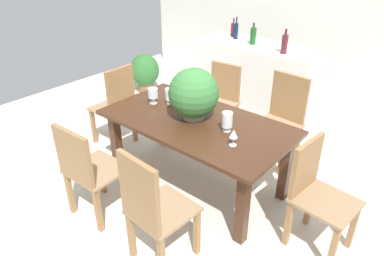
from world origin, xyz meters
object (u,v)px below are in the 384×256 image
(chair_near_right, at_px, (152,207))
(chair_far_left, at_px, (221,98))
(chair_far_right, at_px, (283,115))
(dining_table, at_px, (196,130))
(chair_head_end, at_px, (117,104))
(crystal_vase_right, at_px, (227,120))
(potted_plant_floor, at_px, (145,72))
(crystal_vase_center_near, at_px, (170,95))
(crystal_vase_left, at_px, (153,94))
(flower_centerpiece, at_px, (194,94))
(chair_near_left, at_px, (87,168))
(wine_bottle_green, at_px, (285,44))
(wine_glass, at_px, (234,134))
(kitchen_counter, at_px, (256,79))
(chair_foot_end, at_px, (316,191))
(wine_bottle_clear, at_px, (253,36))
(wine_bottle_dark, at_px, (236,31))
(wine_bottle_amber, at_px, (233,29))

(chair_near_right, bearing_deg, chair_far_left, -63.99)
(chair_far_right, bearing_deg, dining_table, -109.20)
(dining_table, distance_m, chair_head_end, 1.23)
(chair_far_left, bearing_deg, crystal_vase_right, -57.02)
(dining_table, distance_m, potted_plant_floor, 2.66)
(chair_far_left, xyz_separation_m, crystal_vase_center_near, (-0.04, -0.87, 0.32))
(crystal_vase_left, xyz_separation_m, crystal_vase_right, (0.94, 0.01, 0.00))
(crystal_vase_right, bearing_deg, flower_centerpiece, 179.42)
(chair_near_left, bearing_deg, wine_bottle_green, -99.95)
(chair_near_left, bearing_deg, wine_glass, -140.32)
(kitchen_counter, bearing_deg, chair_near_left, -88.57)
(chair_far_left, xyz_separation_m, chair_near_right, (0.83, -1.99, 0.04))
(chair_near_left, relative_size, chair_foot_end, 1.01)
(wine_bottle_clear, bearing_deg, flower_centerpiece, -74.72)
(kitchen_counter, relative_size, wine_bottle_green, 5.64)
(chair_near_right, distance_m, potted_plant_floor, 3.59)
(wine_glass, bearing_deg, wine_bottle_dark, 123.90)
(wine_glass, xyz_separation_m, wine_bottle_amber, (-1.55, 2.23, 0.23))
(chair_far_right, distance_m, chair_near_left, 2.15)
(flower_centerpiece, bearing_deg, crystal_vase_left, -178.93)
(chair_foot_end, xyz_separation_m, crystal_vase_right, (-0.88, 0.01, 0.33))
(wine_bottle_clear, bearing_deg, chair_near_right, -71.42)
(crystal_vase_right, height_order, kitchen_counter, kitchen_counter)
(dining_table, distance_m, kitchen_counter, 1.99)
(crystal_vase_right, bearing_deg, kitchen_counter, 113.39)
(wine_bottle_green, distance_m, potted_plant_floor, 2.37)
(chair_far_left, bearing_deg, wine_bottle_dark, 110.74)
(chair_near_left, distance_m, crystal_vase_left, 1.07)
(dining_table, xyz_separation_m, crystal_vase_center_near, (-0.46, 0.12, 0.21))
(potted_plant_floor, bearing_deg, chair_near_left, -52.47)
(chair_near_left, relative_size, crystal_vase_center_near, 5.71)
(chair_near_left, relative_size, crystal_vase_left, 5.69)
(chair_head_end, bearing_deg, potted_plant_floor, -144.91)
(crystal_vase_right, distance_m, wine_bottle_amber, 2.49)
(chair_far_left, bearing_deg, wine_bottle_clear, 93.77)
(chair_head_end, bearing_deg, chair_near_left, 38.05)
(wine_bottle_clear, bearing_deg, crystal_vase_center_near, -86.56)
(chair_far_left, relative_size, wine_bottle_clear, 3.24)
(chair_near_right, relative_size, wine_bottle_amber, 4.00)
(chair_foot_end, distance_m, kitchen_counter, 2.57)
(flower_centerpiece, relative_size, crystal_vase_center_near, 3.02)
(wine_bottle_dark, bearing_deg, wine_bottle_clear, -14.87)
(chair_far_right, height_order, chair_head_end, chair_head_end)
(kitchen_counter, bearing_deg, crystal_vase_left, -93.47)
(chair_near_left, xyz_separation_m, wine_bottle_clear, (-0.15, 2.88, 0.56))
(crystal_vase_right, relative_size, wine_bottle_amber, 0.72)
(chair_far_left, distance_m, chair_head_end, 1.27)
(chair_foot_end, distance_m, wine_bottle_amber, 3.11)
(chair_far_left, height_order, chair_far_right, chair_far_right)
(chair_far_left, relative_size, wine_bottle_amber, 3.66)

